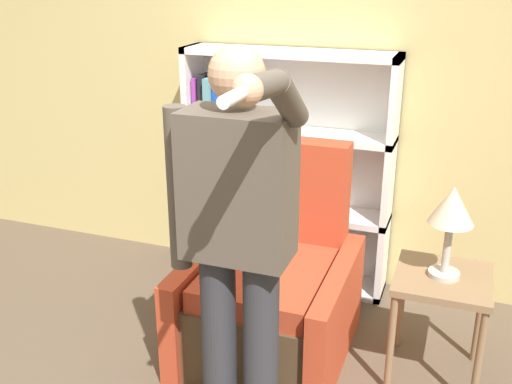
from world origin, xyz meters
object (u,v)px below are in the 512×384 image
at_px(armchair, 273,290).
at_px(side_table, 441,293).
at_px(person_standing, 237,237).
at_px(bookcase, 273,171).
at_px(table_lamp, 452,211).

height_order(armchair, side_table, armchair).
bearing_deg(person_standing, bookcase, 103.15).
bearing_deg(table_lamp, armchair, -178.53).
xyz_separation_m(bookcase, person_standing, (0.35, -1.51, 0.25)).
relative_size(bookcase, person_standing, 0.88).
bearing_deg(person_standing, table_lamp, 44.28).
relative_size(person_standing, table_lamp, 3.74).
bearing_deg(side_table, person_standing, -135.72).
height_order(bookcase, side_table, bookcase).
bearing_deg(bookcase, side_table, -33.41).
xyz_separation_m(bookcase, side_table, (1.13, -0.75, -0.27)).
bearing_deg(table_lamp, side_table, 0.00).
xyz_separation_m(armchair, side_table, (0.87, 0.02, 0.14)).
distance_m(side_table, table_lamp, 0.44).
relative_size(bookcase, side_table, 2.64).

